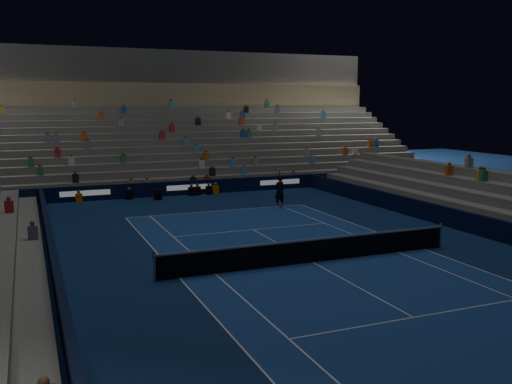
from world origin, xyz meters
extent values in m
plane|color=#0D234F|center=(0.00, 0.00, 0.00)|extent=(90.00, 90.00, 0.00)
cube|color=navy|center=(0.00, 0.00, 0.01)|extent=(10.97, 23.77, 0.01)
cube|color=black|center=(0.00, 18.50, 0.50)|extent=(44.00, 0.25, 1.00)
cube|color=black|center=(9.70, 0.00, 0.50)|extent=(0.25, 37.00, 1.00)
cube|color=black|center=(-9.70, 0.00, 0.50)|extent=(0.25, 37.00, 1.00)
cube|color=slate|center=(0.00, 19.50, 0.25)|extent=(44.00, 1.00, 0.50)
cube|color=slate|center=(0.00, 20.50, 0.50)|extent=(44.00, 1.00, 1.00)
cube|color=slate|center=(0.00, 21.50, 0.75)|extent=(44.00, 1.00, 1.50)
cube|color=slate|center=(0.00, 22.50, 1.00)|extent=(44.00, 1.00, 2.00)
cube|color=slate|center=(0.00, 23.50, 1.25)|extent=(44.00, 1.00, 2.50)
cube|color=slate|center=(0.00, 24.50, 1.50)|extent=(44.00, 1.00, 3.00)
cube|color=slate|center=(0.00, 25.50, 1.75)|extent=(44.00, 1.00, 3.50)
cube|color=slate|center=(0.00, 26.50, 2.00)|extent=(44.00, 1.00, 4.00)
cube|color=slate|center=(0.00, 27.50, 2.25)|extent=(44.00, 1.00, 4.50)
cube|color=slate|center=(0.00, 28.50, 2.50)|extent=(44.00, 1.00, 5.00)
cube|color=slate|center=(0.00, 29.50, 2.75)|extent=(44.00, 1.00, 5.50)
cube|color=slate|center=(0.00, 30.50, 3.00)|extent=(44.00, 1.00, 6.00)
cube|color=#99855E|center=(0.00, 31.60, 7.10)|extent=(44.00, 0.60, 2.20)
cube|color=#424240|center=(0.00, 33.00, 9.70)|extent=(44.00, 2.40, 3.00)
cube|color=slate|center=(10.50, 0.00, 0.25)|extent=(1.00, 37.00, 0.50)
cube|color=slate|center=(-10.50, 0.00, 0.25)|extent=(1.00, 37.00, 0.50)
cylinder|color=#B2B2B7|center=(-6.40, 0.00, 0.55)|extent=(0.10, 0.10, 1.10)
cylinder|color=#B2B2B7|center=(6.40, 0.00, 0.55)|extent=(0.10, 0.10, 1.10)
cube|color=black|center=(0.00, 0.00, 0.45)|extent=(12.80, 0.03, 0.90)
cube|color=white|center=(0.00, 0.00, 0.94)|extent=(12.80, 0.04, 0.08)
imported|color=black|center=(3.85, 11.59, 1.00)|extent=(0.82, 0.62, 2.01)
cube|color=black|center=(-2.43, 17.34, 0.33)|extent=(0.64, 0.72, 0.67)
cylinder|color=black|center=(-2.43, 16.86, 0.54)|extent=(0.24, 0.38, 0.16)
camera|label=1|loc=(-10.39, -19.37, 6.30)|focal=39.41mm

